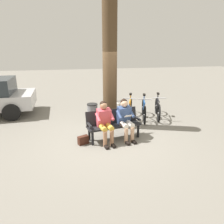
{
  "coord_description": "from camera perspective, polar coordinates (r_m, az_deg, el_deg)",
  "views": [
    {
      "loc": [
        1.08,
        5.67,
        2.65
      ],
      "look_at": [
        -0.17,
        -0.16,
        0.75
      ],
      "focal_mm": 32.97,
      "sensor_mm": 36.0,
      "label": 1
    }
  ],
  "objects": [
    {
      "name": "bicycle_purple",
      "position": [
        8.17,
        12.52,
        0.98
      ],
      "size": [
        0.66,
        1.61,
        0.94
      ],
      "rotation": [
        0.0,
        0.0,
        1.24
      ],
      "color": "black",
      "rests_on": "ground"
    },
    {
      "name": "tree_trunk",
      "position": [
        6.82,
        -0.61,
        12.05
      ],
      "size": [
        0.47,
        0.47,
        3.96
      ],
      "primitive_type": "cylinder",
      "color": "#4C3823",
      "rests_on": "ground"
    },
    {
      "name": "ground_plane",
      "position": [
        6.35,
        -1.2,
        -6.99
      ],
      "size": [
        40.0,
        40.0,
        0.0
      ],
      "primitive_type": "plane",
      "color": "slate"
    },
    {
      "name": "handbag",
      "position": [
        5.95,
        -7.98,
        -7.7
      ],
      "size": [
        0.33,
        0.25,
        0.24
      ],
      "primitive_type": "cube",
      "rotation": [
        0.0,
        0.0,
        0.41
      ],
      "color": "#3F1E14",
      "rests_on": "ground"
    },
    {
      "name": "bicycle_red",
      "position": [
        7.88,
        8.82,
        0.58
      ],
      "size": [
        0.63,
        1.62,
        0.94
      ],
      "rotation": [
        0.0,
        0.0,
        1.27
      ],
      "color": "black",
      "rests_on": "ground"
    },
    {
      "name": "bicycle_silver",
      "position": [
        7.92,
        5.0,
        0.81
      ],
      "size": [
        0.7,
        1.59,
        0.94
      ],
      "rotation": [
        0.0,
        0.0,
        1.21
      ],
      "color": "black",
      "rests_on": "ground"
    },
    {
      "name": "bicycle_orange",
      "position": [
        7.56,
        1.2,
        0.04
      ],
      "size": [
        0.48,
        1.67,
        0.94
      ],
      "rotation": [
        0.0,
        0.0,
        1.72
      ],
      "color": "black",
      "rests_on": "ground"
    },
    {
      "name": "litter_bin",
      "position": [
        7.05,
        -5.41,
        -0.92
      ],
      "size": [
        0.36,
        0.36,
        0.82
      ],
      "color": "slate",
      "rests_on": "ground"
    },
    {
      "name": "person_reading",
      "position": [
        6.06,
        3.68,
        -1.5
      ],
      "size": [
        0.53,
        0.81,
        1.2
      ],
      "rotation": [
        0.0,
        0.0,
        0.17
      ],
      "color": "#334772",
      "rests_on": "ground"
    },
    {
      "name": "bench",
      "position": [
        6.13,
        0.31,
        -2.79
      ],
      "size": [
        1.66,
        0.74,
        0.87
      ],
      "rotation": [
        0.0,
        0.0,
        0.17
      ],
      "color": "black",
      "rests_on": "ground"
    },
    {
      "name": "person_companion",
      "position": [
        5.83,
        -2.03,
        -2.27
      ],
      "size": [
        0.53,
        0.81,
        1.2
      ],
      "rotation": [
        0.0,
        0.0,
        0.17
      ],
      "color": "#D84C59",
      "rests_on": "ground"
    }
  ]
}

